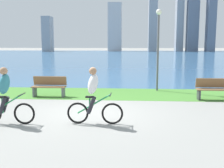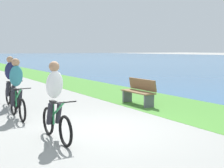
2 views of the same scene
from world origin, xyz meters
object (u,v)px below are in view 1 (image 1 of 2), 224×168
(cyclist_lead, at_px, (94,96))
(cyclist_trailing, at_px, (6,96))
(lamppost_tall, at_px, (158,38))
(bench_near_path, at_px, (49,87))
(bench_far_along_path, at_px, (214,89))

(cyclist_lead, xyz_separation_m, cyclist_trailing, (-2.55, -0.18, -0.00))
(cyclist_trailing, relative_size, lamppost_tall, 0.42)
(bench_near_path, bearing_deg, bench_far_along_path, -1.73)
(cyclist_lead, xyz_separation_m, lamppost_tall, (2.40, 5.94, 1.78))
(cyclist_lead, xyz_separation_m, bench_near_path, (-2.55, 4.02, -0.38))
(cyclist_trailing, relative_size, bench_near_path, 1.12)
(cyclist_trailing, xyz_separation_m, bench_near_path, (-0.00, 4.20, -0.38))
(cyclist_lead, bearing_deg, lamppost_tall, 68.02)
(cyclist_lead, height_order, bench_far_along_path, cyclist_lead)
(cyclist_lead, height_order, bench_near_path, cyclist_lead)
(cyclist_lead, xyz_separation_m, bench_far_along_path, (4.58, 3.80, -0.38))
(cyclist_lead, distance_m, lamppost_tall, 6.65)
(bench_far_along_path, relative_size, lamppost_tall, 0.37)
(cyclist_lead, distance_m, bench_far_along_path, 5.97)
(bench_near_path, xyz_separation_m, bench_far_along_path, (7.13, -0.22, 0.00))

